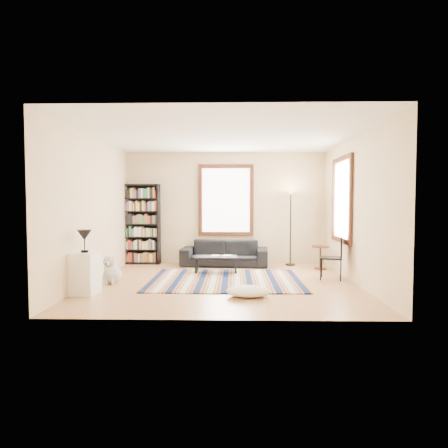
{
  "coord_description": "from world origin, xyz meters",
  "views": [
    {
      "loc": [
        0.2,
        -7.63,
        1.53
      ],
      "look_at": [
        0.0,
        0.5,
        1.1
      ],
      "focal_mm": 32.0,
      "sensor_mm": 36.0,
      "label": 1
    }
  ],
  "objects_px": {
    "sofa": "(225,253)",
    "folding_chair": "(331,258)",
    "coffee_table": "(216,264)",
    "side_table": "(320,258)",
    "floor_cushion": "(248,291)",
    "bookshelf": "(142,224)",
    "floor_lamp": "(290,227)",
    "white_cabinet": "(85,273)",
    "dog": "(112,269)"
  },
  "relations": [
    {
      "from": "dog",
      "to": "coffee_table",
      "type": "bearing_deg",
      "value": 34.0
    },
    {
      "from": "sofa",
      "to": "dog",
      "type": "distance_m",
      "value": 3.04
    },
    {
      "from": "white_cabinet",
      "to": "dog",
      "type": "xyz_separation_m",
      "value": [
        0.19,
        0.88,
        -0.08
      ]
    },
    {
      "from": "sofa",
      "to": "coffee_table",
      "type": "bearing_deg",
      "value": -95.23
    },
    {
      "from": "bookshelf",
      "to": "dog",
      "type": "height_order",
      "value": "bookshelf"
    },
    {
      "from": "floor_lamp",
      "to": "folding_chair",
      "type": "bearing_deg",
      "value": -72.66
    },
    {
      "from": "dog",
      "to": "side_table",
      "type": "bearing_deg",
      "value": 23.21
    },
    {
      "from": "side_table",
      "to": "dog",
      "type": "bearing_deg",
      "value": -158.15
    },
    {
      "from": "floor_lamp",
      "to": "side_table",
      "type": "distance_m",
      "value": 1.07
    },
    {
      "from": "floor_lamp",
      "to": "coffee_table",
      "type": "bearing_deg",
      "value": -148.7
    },
    {
      "from": "bookshelf",
      "to": "dog",
      "type": "relative_size",
      "value": 3.71
    },
    {
      "from": "bookshelf",
      "to": "coffee_table",
      "type": "relative_size",
      "value": 2.22
    },
    {
      "from": "dog",
      "to": "sofa",
      "type": "bearing_deg",
      "value": 48.06
    },
    {
      "from": "floor_lamp",
      "to": "dog",
      "type": "xyz_separation_m",
      "value": [
        -3.7,
        -2.31,
        -0.66
      ]
    },
    {
      "from": "bookshelf",
      "to": "floor_lamp",
      "type": "distance_m",
      "value": 3.71
    },
    {
      "from": "sofa",
      "to": "floor_lamp",
      "type": "xyz_separation_m",
      "value": [
        1.62,
        0.1,
        0.62
      ]
    },
    {
      "from": "floor_cushion",
      "to": "sofa",
      "type": "bearing_deg",
      "value": 98.02
    },
    {
      "from": "bookshelf",
      "to": "floor_lamp",
      "type": "height_order",
      "value": "bookshelf"
    },
    {
      "from": "bookshelf",
      "to": "folding_chair",
      "type": "bearing_deg",
      "value": -24.75
    },
    {
      "from": "side_table",
      "to": "folding_chair",
      "type": "height_order",
      "value": "folding_chair"
    },
    {
      "from": "bookshelf",
      "to": "side_table",
      "type": "distance_m",
      "value": 4.44
    },
    {
      "from": "floor_cushion",
      "to": "coffee_table",
      "type": "bearing_deg",
      "value": 105.35
    },
    {
      "from": "floor_cushion",
      "to": "bookshelf",
      "type": "bearing_deg",
      "value": 126.03
    },
    {
      "from": "coffee_table",
      "to": "floor_lamp",
      "type": "height_order",
      "value": "floor_lamp"
    },
    {
      "from": "white_cabinet",
      "to": "coffee_table",
      "type": "bearing_deg",
      "value": 46.51
    },
    {
      "from": "bookshelf",
      "to": "dog",
      "type": "distance_m",
      "value": 2.59
    },
    {
      "from": "side_table",
      "to": "bookshelf",
      "type": "bearing_deg",
      "value": 170.08
    },
    {
      "from": "bookshelf",
      "to": "white_cabinet",
      "type": "height_order",
      "value": "bookshelf"
    },
    {
      "from": "sofa",
      "to": "floor_lamp",
      "type": "relative_size",
      "value": 1.13
    },
    {
      "from": "floor_lamp",
      "to": "side_table",
      "type": "relative_size",
      "value": 3.44
    },
    {
      "from": "floor_cushion",
      "to": "folding_chair",
      "type": "bearing_deg",
      "value": 41.54
    },
    {
      "from": "sofa",
      "to": "coffee_table",
      "type": "relative_size",
      "value": 2.33
    },
    {
      "from": "coffee_table",
      "to": "folding_chair",
      "type": "xyz_separation_m",
      "value": [
        2.34,
        -0.71,
        0.25
      ]
    },
    {
      "from": "coffee_table",
      "to": "sofa",
      "type": "bearing_deg",
      "value": 80.65
    },
    {
      "from": "white_cabinet",
      "to": "sofa",
      "type": "bearing_deg",
      "value": 55.21
    },
    {
      "from": "coffee_table",
      "to": "floor_cushion",
      "type": "height_order",
      "value": "coffee_table"
    },
    {
      "from": "folding_chair",
      "to": "white_cabinet",
      "type": "distance_m",
      "value": 4.66
    },
    {
      "from": "folding_chair",
      "to": "dog",
      "type": "xyz_separation_m",
      "value": [
        -4.26,
        -0.52,
        -0.16
      ]
    },
    {
      "from": "coffee_table",
      "to": "folding_chair",
      "type": "bearing_deg",
      "value": -17.01
    },
    {
      "from": "sofa",
      "to": "dog",
      "type": "height_order",
      "value": "sofa"
    },
    {
      "from": "bookshelf",
      "to": "floor_cushion",
      "type": "relative_size",
      "value": 2.82
    },
    {
      "from": "bookshelf",
      "to": "coffee_table",
      "type": "xyz_separation_m",
      "value": [
        1.92,
        -1.25,
        -0.82
      ]
    },
    {
      "from": "side_table",
      "to": "white_cabinet",
      "type": "distance_m",
      "value": 5.2
    },
    {
      "from": "sofa",
      "to": "folding_chair",
      "type": "xyz_separation_m",
      "value": [
        2.18,
        -1.69,
        0.12
      ]
    },
    {
      "from": "floor_lamp",
      "to": "sofa",
      "type": "bearing_deg",
      "value": -176.46
    },
    {
      "from": "sofa",
      "to": "side_table",
      "type": "xyz_separation_m",
      "value": [
        2.23,
        -0.48,
        -0.04
      ]
    },
    {
      "from": "floor_lamp",
      "to": "folding_chair",
      "type": "relative_size",
      "value": 2.16
    },
    {
      "from": "sofa",
      "to": "white_cabinet",
      "type": "height_order",
      "value": "white_cabinet"
    },
    {
      "from": "sofa",
      "to": "white_cabinet",
      "type": "distance_m",
      "value": 3.84
    },
    {
      "from": "folding_chair",
      "to": "white_cabinet",
      "type": "bearing_deg",
      "value": -146.92
    }
  ]
}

